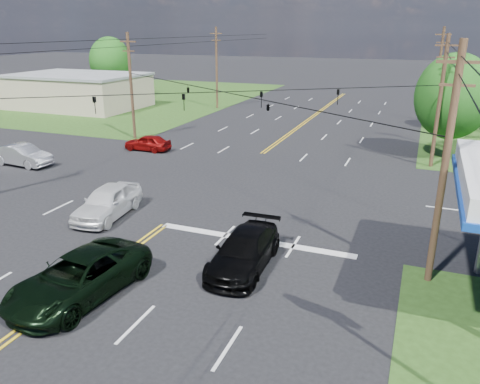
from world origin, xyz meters
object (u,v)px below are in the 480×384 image
at_px(sedan_silver, 22,155).
at_px(tree_right_b, 476,89).
at_px(tree_far_l, 110,61).
at_px(pickup_dkgreen, 79,277).
at_px(tree_right_a, 453,97).
at_px(suv_black, 244,251).
at_px(pole_right_far, 438,74).
at_px(pole_ne, 440,101).
at_px(pole_se, 445,166).
at_px(retail_nw, 79,92).
at_px(pole_nw, 131,85).
at_px(pickup_white, 108,202).
at_px(pole_left_far, 217,67).

bearing_deg(sedan_silver, tree_right_b, -47.40).
height_order(tree_far_l, pickup_dkgreen, tree_far_l).
xyz_separation_m(tree_right_a, pickup_dkgreen, (-13.50, -27.18, -4.03)).
height_order(pickup_dkgreen, suv_black, pickup_dkgreen).
relative_size(pole_right_far, tree_right_b, 1.41).
xyz_separation_m(pole_ne, tree_right_b, (3.50, 15.00, -0.70)).
relative_size(pole_se, pole_ne, 1.00).
bearing_deg(pole_ne, tree_far_l, 152.93).
relative_size(retail_nw, sedan_silver, 3.31).
distance_m(pole_nw, pickup_white, 19.89).
bearing_deg(sedan_silver, pole_ne, -65.43).
height_order(pole_ne, pickup_white, pole_ne).
distance_m(pole_nw, suv_black, 27.38).
bearing_deg(pole_right_far, pole_left_far, 180.00).
xyz_separation_m(tree_right_a, tree_right_b, (2.50, 12.00, -0.65)).
bearing_deg(pickup_dkgreen, tree_right_a, 69.60).
bearing_deg(pole_se, pole_left_far, 125.10).
relative_size(pole_right_far, pickup_dkgreen, 1.65).
distance_m(tree_right_b, suv_black, 36.55).
xyz_separation_m(retail_nw, pole_left_far, (17.00, 6.00, 3.17)).
xyz_separation_m(tree_right_b, suv_black, (-10.95, -34.70, -3.45)).
bearing_deg(tree_far_l, pole_right_far, -5.08).
bearing_deg(pickup_white, pickup_dkgreen, -66.67).
height_order(pole_se, pole_right_far, pole_right_far).
xyz_separation_m(pole_left_far, sedan_silver, (-2.73, -29.87, -4.37)).
height_order(pole_se, pole_ne, same).
bearing_deg(pickup_dkgreen, tree_right_b, 73.79).
height_order(tree_right_a, tree_far_l, tree_far_l).
bearing_deg(retail_nw, pickup_white, -48.54).
relative_size(pole_se, suv_black, 1.79).
distance_m(pole_nw, tree_far_l, 29.83).
bearing_deg(tree_right_b, pole_nw, -153.05).
bearing_deg(tree_far_l, tree_right_b, -9.37).
bearing_deg(pole_nw, pole_left_far, 90.00).
xyz_separation_m(pole_nw, tree_right_a, (27.00, 3.00, -0.05)).
bearing_deg(pole_se, tree_far_l, 137.66).
height_order(tree_right_a, sedan_silver, tree_right_a).
xyz_separation_m(pole_ne, tree_far_l, (-45.00, 23.00, 0.28)).
height_order(pole_right_far, tree_right_a, pole_right_far).
xyz_separation_m(pole_left_far, pickup_dkgreen, (13.50, -43.18, -4.33)).
bearing_deg(sedan_silver, pole_nw, -10.25).
distance_m(pole_se, pole_ne, 18.00).
relative_size(pole_ne, tree_right_b, 1.34).
relative_size(tree_right_a, suv_black, 1.54).
bearing_deg(pole_right_far, tree_right_a, -86.42).
distance_m(pickup_dkgreen, sedan_silver, 20.99).
height_order(tree_far_l, suv_black, tree_far_l).
relative_size(retail_nw, pickup_dkgreen, 2.64).
relative_size(pole_nw, pole_right_far, 0.95).
relative_size(retail_nw, tree_right_b, 2.26).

